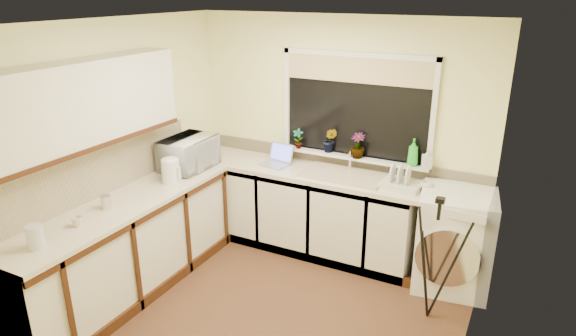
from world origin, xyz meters
The scene contains 33 objects.
floor centered at (0.00, 0.00, 0.00)m, with size 3.20×3.20×0.00m, color brown.
ceiling centered at (0.00, 0.00, 2.45)m, with size 3.20×3.20×0.00m, color white.
wall_back centered at (0.00, 1.50, 1.23)m, with size 3.20×3.20×0.00m, color #F8F4A5.
wall_front centered at (0.00, -1.50, 1.23)m, with size 3.20×3.20×0.00m, color #F8F4A5.
wall_left centered at (-1.60, 0.00, 1.23)m, with size 3.00×3.00×0.00m, color #F8F4A5.
wall_right centered at (1.60, 0.00, 1.23)m, with size 3.00×3.00×0.00m, color #F8F4A5.
base_cabinet_back centered at (-0.33, 1.20, 0.43)m, with size 2.55×0.60×0.86m, color silver.
base_cabinet_left centered at (-1.30, -0.30, 0.43)m, with size 0.54×2.40×0.86m, color silver.
worktop_back centered at (0.00, 1.20, 0.88)m, with size 3.20×0.60×0.04m, color beige.
worktop_left centered at (-1.30, -0.30, 0.88)m, with size 0.60×2.40×0.04m, color beige.
upper_cabinet centered at (-1.44, -0.45, 1.80)m, with size 0.28×1.90×0.70m, color silver.
splashback_left centered at (-1.59, -0.30, 1.12)m, with size 0.02×2.40×0.45m, color beige.
splashback_back centered at (0.00, 1.49, 0.97)m, with size 3.20×0.02×0.14m, color beige.
window_glass centered at (0.20, 1.49, 1.55)m, with size 1.50×0.02×1.00m, color black.
window_blind centered at (0.20, 1.46, 1.92)m, with size 1.50×0.02×0.25m, color tan.
windowsill centered at (0.20, 1.43, 1.04)m, with size 1.60×0.14×0.03m, color white.
sink centered at (0.20, 1.20, 0.91)m, with size 0.82×0.46×0.03m, color tan.
faucet centered at (0.20, 1.38, 1.02)m, with size 0.03×0.03×0.24m, color silver.
washing_machine centered at (1.33, 1.17, 0.47)m, with size 0.66×0.64×0.94m, color white.
laptop centered at (-0.57, 1.23, 0.96)m, with size 0.33×0.32×0.21m.
kettle centered at (-1.23, 0.28, 1.01)m, with size 0.17×0.17×0.23m, color white.
dish_rack centered at (0.80, 1.17, 0.93)m, with size 0.37×0.28×0.06m, color beige.
tripod centered at (1.26, 0.57, 0.56)m, with size 0.55×0.55×1.12m, color black, non-canonical shape.
glass_jug centered at (-1.27, -1.19, 0.99)m, with size 0.12×0.12×0.18m, color silver.
steel_jar centered at (-1.33, -0.46, 0.96)m, with size 0.09×0.09×0.12m, color silver.
microwave centered at (-1.33, 0.69, 1.06)m, with size 0.59×0.40×0.33m, color white.
plant_a centered at (-0.40, 1.39, 1.16)m, with size 0.11×0.08×0.22m, color #999999.
plant_b centered at (-0.05, 1.43, 1.18)m, with size 0.14×0.12×0.26m, color #999999.
plant_c centered at (0.27, 1.39, 1.18)m, with size 0.14×0.14×0.26m, color #999999.
soap_bottle_green centered at (0.83, 1.41, 1.18)m, with size 0.10×0.10×0.27m, color green.
soap_bottle_clear centered at (0.97, 1.40, 1.15)m, with size 0.09×0.09×0.19m, color #999999.
cup_back centered at (1.02, 1.21, 0.94)m, with size 0.11×0.11×0.09m, color silver.
cup_left centered at (-1.28, -0.81, 0.94)m, with size 0.09×0.09×0.08m, color beige.
Camera 1 is at (1.83, -3.21, 2.70)m, focal length 31.03 mm.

